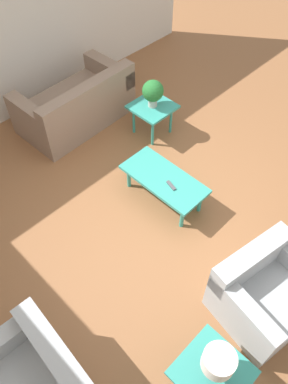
% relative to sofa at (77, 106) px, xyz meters
% --- Properties ---
extents(ground_plane, '(14.00, 14.00, 0.00)m').
position_rel_sofa_xyz_m(ground_plane, '(-2.15, 0.47, -0.31)').
color(ground_plane, '#8E5B38').
extents(sofa, '(1.01, 1.73, 0.82)m').
position_rel_sofa_xyz_m(sofa, '(0.00, 0.00, 0.00)').
color(sofa, gray).
rests_on(sofa, ground_plane).
extents(armchair, '(0.98, 1.07, 0.76)m').
position_rel_sofa_xyz_m(armchair, '(-3.72, 0.57, -0.00)').
color(armchair, '#A8ADB2').
rests_on(armchair, ground_plane).
extents(coffee_table, '(1.11, 0.52, 0.39)m').
position_rel_sofa_xyz_m(coffee_table, '(-1.99, 0.21, 0.04)').
color(coffee_table, teal).
rests_on(coffee_table, ground_plane).
extents(side_table_plant, '(0.58, 0.58, 0.49)m').
position_rel_sofa_xyz_m(side_table_plant, '(-0.99, -0.63, 0.12)').
color(side_table_plant, teal).
rests_on(side_table_plant, ground_plane).
extents(side_table_lamp, '(0.58, 0.58, 0.49)m').
position_rel_sofa_xyz_m(side_table_lamp, '(-3.82, 1.59, 0.12)').
color(side_table_lamp, teal).
rests_on(side_table_lamp, ground_plane).
extents(potted_plant, '(0.30, 0.30, 0.41)m').
position_rel_sofa_xyz_m(potted_plant, '(-0.99, -0.63, 0.43)').
color(potted_plant, '#B2ADA3').
rests_on(potted_plant, side_table_plant).
extents(table_lamp, '(0.27, 0.27, 0.40)m').
position_rel_sofa_xyz_m(table_lamp, '(-3.82, 1.59, 0.46)').
color(table_lamp, red).
rests_on(table_lamp, side_table_lamp).
extents(remote_control, '(0.16, 0.08, 0.02)m').
position_rel_sofa_xyz_m(remote_control, '(-2.15, 0.25, 0.09)').
color(remote_control, '#4C4C51').
rests_on(remote_control, coffee_table).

